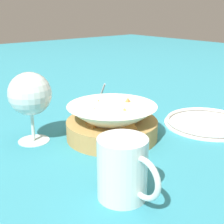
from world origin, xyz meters
TOP-DOWN VIEW (x-y plane):
  - ground_plane at (0.00, 0.00)m, footprint 4.00×4.00m
  - food_basket at (0.04, 0.01)m, footprint 0.21×0.21m
  - sauce_cup at (-0.11, 0.08)m, footprint 0.06×0.06m
  - wine_glass at (-0.06, -0.14)m, footprint 0.09×0.09m
  - beer_mug at (0.23, -0.13)m, footprint 0.12×0.08m
  - side_plate at (0.13, 0.24)m, footprint 0.22×0.22m

SIDE VIEW (x-z plane):
  - ground_plane at x=0.00m, z-range 0.00..0.00m
  - side_plate at x=0.13m, z-range 0.00..0.01m
  - sauce_cup at x=-0.11m, z-range -0.03..0.07m
  - food_basket at x=0.04m, z-range -0.01..0.08m
  - beer_mug at x=0.23m, z-range 0.00..0.10m
  - wine_glass at x=-0.06m, z-range 0.03..0.18m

